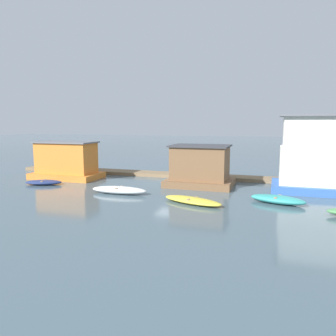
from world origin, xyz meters
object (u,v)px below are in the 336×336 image
at_px(houseboat_brown, 200,167).
at_px(mooring_post_near_left, 219,171).
at_px(dinghy_white, 119,190).
at_px(houseboat_blue, 313,157).
at_px(dinghy_yellow, 192,200).
at_px(houseboat_orange, 66,161).
at_px(mooring_post_near_right, 90,165).
at_px(dinghy_navy, 44,182).
at_px(mooring_post_centre, 74,165).
at_px(dinghy_teal, 278,199).

height_order(houseboat_brown, mooring_post_near_left, houseboat_brown).
height_order(dinghy_white, mooring_post_near_left, mooring_post_near_left).
distance_m(houseboat_blue, dinghy_yellow, 9.88).
relative_size(houseboat_orange, mooring_post_near_right, 3.53).
distance_m(houseboat_orange, dinghy_yellow, 14.11).
bearing_deg(dinghy_white, dinghy_navy, 171.02).
distance_m(dinghy_navy, mooring_post_centre, 6.10).
xyz_separation_m(dinghy_navy, dinghy_yellow, (12.84, -2.26, -0.02)).
height_order(houseboat_blue, dinghy_yellow, houseboat_blue).
xyz_separation_m(houseboat_brown, mooring_post_centre, (-13.14, 2.41, -0.66)).
height_order(houseboat_orange, dinghy_teal, houseboat_orange).
bearing_deg(houseboat_orange, dinghy_teal, -12.19).
xyz_separation_m(houseboat_blue, mooring_post_centre, (-21.26, 1.96, -1.67)).
bearing_deg(houseboat_brown, dinghy_yellow, -81.86).
bearing_deg(dinghy_yellow, dinghy_teal, 18.07).
xyz_separation_m(houseboat_orange, mooring_post_centre, (-1.04, 2.73, -0.69)).
bearing_deg(dinghy_navy, mooring_post_centre, 100.67).
relative_size(houseboat_blue, mooring_post_near_right, 3.22).
distance_m(houseboat_brown, dinghy_white, 6.78).
xyz_separation_m(dinghy_white, dinghy_yellow, (5.56, -1.11, -0.08)).
xyz_separation_m(houseboat_orange, mooring_post_near_right, (0.69, 2.73, -0.67)).
height_order(dinghy_white, dinghy_teal, dinghy_white).
distance_m(houseboat_brown, dinghy_yellow, 6.02).
distance_m(houseboat_orange, dinghy_white, 8.67).
xyz_separation_m(houseboat_orange, dinghy_navy, (0.08, -3.23, -1.33)).
bearing_deg(houseboat_brown, dinghy_navy, -163.54).
bearing_deg(houseboat_brown, mooring_post_near_right, 168.08).
relative_size(dinghy_yellow, mooring_post_centre, 2.55).
distance_m(houseboat_orange, mooring_post_near_right, 2.89).
distance_m(dinghy_teal, mooring_post_near_left, 8.15).
height_order(mooring_post_centre, mooring_post_near_right, mooring_post_near_right).
distance_m(houseboat_brown, mooring_post_near_left, 2.71).
xyz_separation_m(mooring_post_near_right, mooring_post_near_left, (12.47, 0.00, 0.02)).
xyz_separation_m(dinghy_white, mooring_post_near_left, (5.79, 7.11, 0.61)).
xyz_separation_m(dinghy_teal, mooring_post_near_right, (-17.22, 6.60, 0.60)).
bearing_deg(houseboat_orange, dinghy_yellow, -23.03).
xyz_separation_m(dinghy_yellow, mooring_post_near_right, (-12.24, 8.22, 0.67)).
bearing_deg(mooring_post_centre, mooring_post_near_left, 0.00).
bearing_deg(mooring_post_near_right, houseboat_blue, -5.74).
bearing_deg(mooring_post_centre, dinghy_yellow, -30.48).
distance_m(dinghy_navy, dinghy_white, 7.38).
bearing_deg(dinghy_teal, houseboat_blue, 63.57).
xyz_separation_m(houseboat_blue, mooring_post_near_left, (-7.06, 1.96, -1.63)).
relative_size(houseboat_orange, dinghy_yellow, 1.42).
height_order(dinghy_yellow, mooring_post_near_left, mooring_post_near_left).
relative_size(dinghy_white, mooring_post_near_right, 2.41).
distance_m(houseboat_blue, dinghy_navy, 20.65).
relative_size(houseboat_orange, houseboat_brown, 1.17).
relative_size(dinghy_navy, dinghy_yellow, 0.74).
xyz_separation_m(dinghy_yellow, dinghy_teal, (4.99, 1.63, 0.07)).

